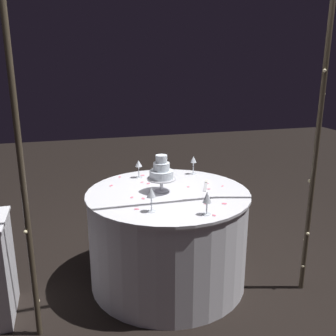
{
  "coord_description": "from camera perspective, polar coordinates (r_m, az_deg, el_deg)",
  "views": [
    {
      "loc": [
        0.72,
        2.61,
        1.73
      ],
      "look_at": [
        0.0,
        0.0,
        0.95
      ],
      "focal_mm": 40.13,
      "sensor_mm": 36.0,
      "label": 1
    }
  ],
  "objects": [
    {
      "name": "wine_glass_3",
      "position": [
        2.44,
        5.95,
        -4.58
      ],
      "size": [
        0.06,
        0.06,
        0.16
      ],
      "color": "silver",
      "rests_on": "main_table"
    },
    {
      "name": "ground_plane",
      "position": [
        3.21,
        0.0,
        -16.5
      ],
      "size": [
        12.0,
        12.0,
        0.0
      ],
      "primitive_type": "plane",
      "color": "black"
    },
    {
      "name": "wine_glass_4",
      "position": [
        3.21,
        -4.49,
        0.52
      ],
      "size": [
        0.06,
        0.06,
        0.15
      ],
      "color": "silver",
      "rests_on": "main_table"
    },
    {
      "name": "rose_petal_3",
      "position": [
        3.04,
        8.27,
        -2.72
      ],
      "size": [
        0.03,
        0.03,
        0.0
      ],
      "primitive_type": "ellipsoid",
      "rotation": [
        0.0,
        0.0,
        3.98
      ],
      "color": "#EA6B84",
      "rests_on": "main_table"
    },
    {
      "name": "rose_petal_5",
      "position": [
        3.35,
        0.06,
        -0.78
      ],
      "size": [
        0.04,
        0.04,
        0.0
      ],
      "primitive_type": "ellipsoid",
      "rotation": [
        0.0,
        0.0,
        0.69
      ],
      "color": "#EA6B84",
      "rests_on": "main_table"
    },
    {
      "name": "rose_petal_7",
      "position": [
        2.66,
        5.76,
        -5.42
      ],
      "size": [
        0.03,
        0.02,
        0.0
      ],
      "primitive_type": "ellipsoid",
      "rotation": [
        0.0,
        0.0,
        6.18
      ],
      "color": "#EA6B84",
      "rests_on": "main_table"
    },
    {
      "name": "rose_petal_17",
      "position": [
        2.75,
        -3.79,
        -4.63
      ],
      "size": [
        0.03,
        0.04,
        0.0
      ],
      "primitive_type": "ellipsoid",
      "rotation": [
        0.0,
        0.0,
        4.78
      ],
      "color": "#EA6B84",
      "rests_on": "main_table"
    },
    {
      "name": "main_table",
      "position": [
        3.03,
        0.0,
        -10.43
      ],
      "size": [
        1.26,
        1.26,
        0.76
      ],
      "color": "white",
      "rests_on": "ground"
    },
    {
      "name": "wine_glass_1",
      "position": [
        3.31,
        3.88,
        1.08
      ],
      "size": [
        0.06,
        0.06,
        0.16
      ],
      "color": "silver",
      "rests_on": "main_table"
    },
    {
      "name": "wine_glass_2",
      "position": [
        3.25,
        -0.26,
        0.58
      ],
      "size": [
        0.06,
        0.06,
        0.14
      ],
      "color": "silver",
      "rests_on": "main_table"
    },
    {
      "name": "rose_petal_4",
      "position": [
        3.08,
        -3.0,
        -2.34
      ],
      "size": [
        0.04,
        0.04,
        0.0
      ],
      "primitive_type": "ellipsoid",
      "rotation": [
        0.0,
        0.0,
        3.84
      ],
      "color": "#EA6B84",
      "rests_on": "main_table"
    },
    {
      "name": "rose_petal_1",
      "position": [
        2.78,
        -5.52,
        -4.45
      ],
      "size": [
        0.04,
        0.04,
        0.0
      ],
      "primitive_type": "ellipsoid",
      "rotation": [
        0.0,
        0.0,
        0.8
      ],
      "color": "#EA6B84",
      "rests_on": "main_table"
    },
    {
      "name": "rose_petal_13",
      "position": [
        3.18,
        -0.66,
        -1.69
      ],
      "size": [
        0.03,
        0.03,
        0.0
      ],
      "primitive_type": "ellipsoid",
      "rotation": [
        0.0,
        0.0,
        5.74
      ],
      "color": "#EA6B84",
      "rests_on": "main_table"
    },
    {
      "name": "decorative_arch",
      "position": [
        2.35,
        2.6,
        9.77
      ],
      "size": [
        2.02,
        0.06,
        2.28
      ],
      "color": "#473D2D",
      "rests_on": "ground"
    },
    {
      "name": "rose_petal_12",
      "position": [
        3.3,
        -3.88,
        -1.11
      ],
      "size": [
        0.04,
        0.03,
        0.0
      ],
      "primitive_type": "ellipsoid",
      "rotation": [
        0.0,
        0.0,
        3.24
      ],
      "color": "#EA6B84",
      "rests_on": "main_table"
    },
    {
      "name": "rose_petal_0",
      "position": [
        3.05,
        -8.63,
        -2.65
      ],
      "size": [
        0.04,
        0.05,
        0.0
      ],
      "primitive_type": "ellipsoid",
      "rotation": [
        0.0,
        0.0,
        4.27
      ],
      "color": "#EA6B84",
      "rests_on": "main_table"
    },
    {
      "name": "rose_petal_15",
      "position": [
        2.68,
        8.55,
        -5.36
      ],
      "size": [
        0.05,
        0.04,
        0.0
      ],
      "primitive_type": "ellipsoid",
      "rotation": [
        0.0,
        0.0,
        2.75
      ],
      "color": "#EA6B84",
      "rests_on": "main_table"
    },
    {
      "name": "cake_knife",
      "position": [
        3.06,
        5.78,
        -2.5
      ],
      "size": [
        0.14,
        0.28,
        0.01
      ],
      "color": "silver",
      "rests_on": "main_table"
    },
    {
      "name": "rose_petal_10",
      "position": [
        3.18,
        0.09,
        -1.73
      ],
      "size": [
        0.04,
        0.03,
        0.0
      ],
      "primitive_type": "ellipsoid",
      "rotation": [
        0.0,
        0.0,
        6.14
      ],
      "color": "#EA6B84",
      "rests_on": "main_table"
    },
    {
      "name": "rose_petal_16",
      "position": [
        3.27,
        -7.35,
        -1.34
      ],
      "size": [
        0.03,
        0.04,
        0.0
      ],
      "primitive_type": "ellipsoid",
      "rotation": [
        0.0,
        0.0,
        4.45
      ],
      "color": "#EA6B84",
      "rests_on": "main_table"
    },
    {
      "name": "wine_glass_0",
      "position": [
        2.48,
        -2.55,
        -3.88
      ],
      "size": [
        0.06,
        0.06,
        0.17
      ],
      "color": "silver",
      "rests_on": "main_table"
    },
    {
      "name": "rose_petal_9",
      "position": [
        2.56,
        -4.79,
        -6.22
      ],
      "size": [
        0.04,
        0.04,
        0.0
      ],
      "primitive_type": "ellipsoid",
      "rotation": [
        0.0,
        0.0,
        2.73
      ],
      "color": "#EA6B84",
      "rests_on": "main_table"
    },
    {
      "name": "rose_petal_11",
      "position": [
        2.96,
        6.19,
        -3.17
      ],
      "size": [
        0.03,
        0.03,
        0.0
      ],
      "primitive_type": "ellipsoid",
      "rotation": [
        0.0,
        0.0,
        6.17
      ],
      "color": "#EA6B84",
      "rests_on": "main_table"
    },
    {
      "name": "rose_petal_2",
      "position": [
        2.99,
        3.1,
        -2.87
      ],
      "size": [
        0.03,
        0.03,
        0.0
      ],
      "primitive_type": "ellipsoid",
      "rotation": [
        0.0,
        0.0,
        5.76
      ],
      "color": "#EA6B84",
      "rests_on": "main_table"
    },
    {
      "name": "rose_petal_8",
      "position": [
        3.09,
        5.95,
        -2.33
      ],
      "size": [
        0.03,
        0.04,
        0.0
      ],
      "primitive_type": "ellipsoid",
      "rotation": [
        0.0,
        0.0,
        4.97
      ],
      "color": "#EA6B84",
      "rests_on": "main_table"
    },
    {
      "name": "rose_petal_14",
      "position": [
        3.11,
        -3.97,
        -2.15
      ],
      "size": [
        0.03,
        0.03,
        0.0
      ],
      "primitive_type": "ellipsoid",
      "rotation": [
        0.0,
        0.0,
        0.25
      ],
      "color": "#EA6B84",
      "rests_on": "main_table"
    },
    {
      "name": "tiered_cake",
      "position": [
        2.84,
        -1.01,
        -0.59
      ],
      "size": [
        0.22,
        0.22,
        0.29
      ],
      "color": "silver",
      "rests_on": "main_table"
    },
    {
      "name": "rose_petal_6",
      "position": [
        2.47,
        7.01,
        -7.14
      ],
      "size": [
        0.03,
        0.04,
        0.0
      ],
      "primitive_type": "ellipsoid",
      "rotation": [
        0.0,
        0.0,
        1.82
      ],
      "color": "#EA6B84",
      "rests_on": "main_table"
    }
  ]
}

